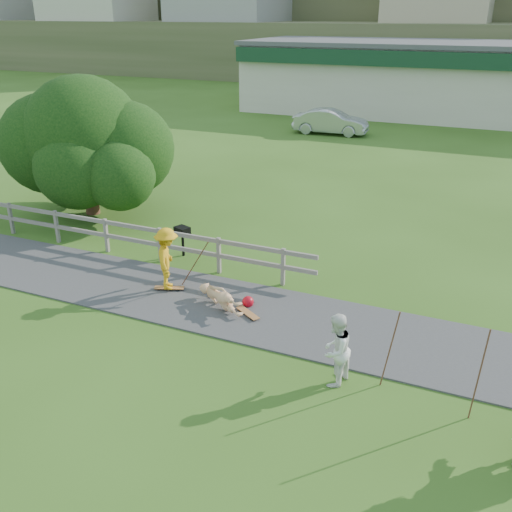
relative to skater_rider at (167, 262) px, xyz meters
The scene contains 16 objects.
ground 2.03m from the skater_rider, 67.06° to the right, with size 260.00×260.00×0.00m, color #315317.
path 1.12m from the skater_rider, 15.26° to the right, with size 34.00×3.00×0.04m, color #3B3B3D.
fence 4.22m from the skater_rider, 157.64° to the left, with size 15.05×0.10×1.10m.
strip_mall 33.62m from the skater_rider, 81.92° to the left, with size 32.50×10.75×5.10m.
skater_rider is the anchor object (origin of this frame).
skater_fallen 1.88m from the skater_rider, 10.18° to the right, with size 1.63×0.39×0.59m, color #DEA97A.
spectator_a 5.81m from the skater_rider, 22.79° to the right, with size 0.77×0.60×1.58m, color white.
car_silver 22.95m from the skater_rider, 96.00° to the left, with size 1.60×4.60×1.51m, color #AAACB2.
tree 7.68m from the skater_rider, 144.07° to the left, with size 6.99×6.99×4.25m, color black, non-canonical shape.
bbq 2.49m from the skater_rider, 111.43° to the left, with size 0.44×0.34×0.96m, color black, non-canonical shape.
longboard_rider 0.81m from the skater_rider, ahead, with size 0.81×0.20×0.09m, color #966031, non-canonical shape.
longboard_fallen 2.72m from the skater_rider, ahead, with size 0.81×0.20×0.09m, color #966031, non-canonical shape.
helmet 2.47m from the skater_rider, ahead, with size 0.30×0.30×0.30m, color #B20A19.
pole_rider 0.72m from the skater_rider, 33.69° to the left, with size 0.03×0.03×1.73m, color brown.
pole_spec_left 6.66m from the skater_rider, 16.90° to the right, with size 0.03×0.03×1.77m, color brown.
pole_spec_right 8.38m from the skater_rider, 15.91° to the right, with size 0.03×0.03×1.96m, color brown.
Camera 1 is at (7.13, -10.16, 7.06)m, focal length 40.00 mm.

